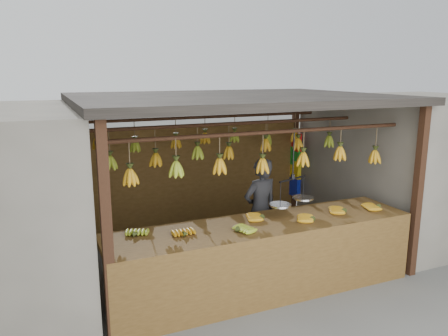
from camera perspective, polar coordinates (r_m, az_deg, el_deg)
name	(u,v)px	position (r m, az deg, el deg)	size (l,w,h in m)	color
ground	(232,256)	(6.69, 1.04, -11.46)	(80.00, 80.00, 0.00)	#5B5B57
stall	(223,123)	(6.46, -0.10, 5.88)	(4.30, 3.30, 2.40)	black
neighbor_right	(418,162)	(8.43, 23.98, 0.68)	(3.00, 3.00, 2.30)	slate
counter	(268,241)	(5.36, 5.81, -9.45)	(3.89, 0.88, 0.96)	brown
hanging_bananas	(231,150)	(6.22, 0.95, 2.32)	(3.59, 2.23, 0.39)	orange
balance_scale	(292,198)	(5.64, 8.87, -3.85)	(0.70, 0.42, 0.92)	black
vendor	(260,210)	(6.33, 4.76, -5.53)	(0.56, 0.37, 1.53)	#262628
bag_bundles	(296,164)	(8.41, 9.34, 0.54)	(0.08, 0.26, 1.22)	red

